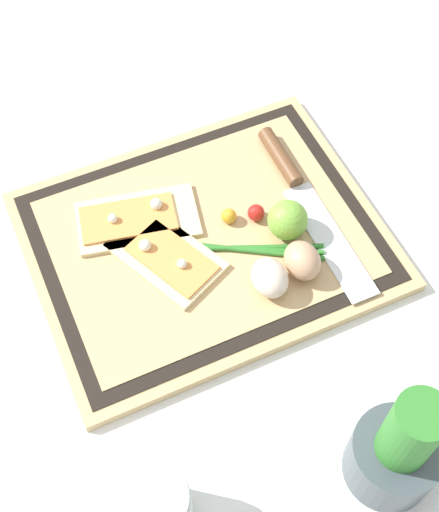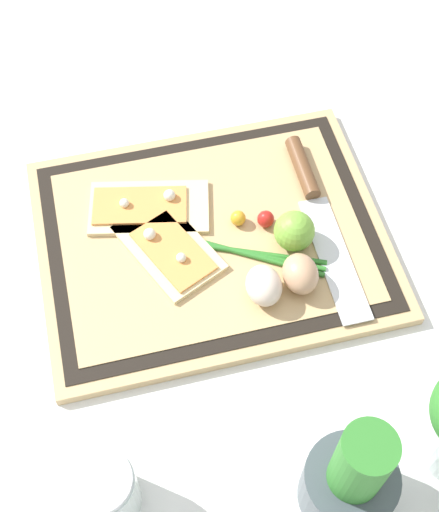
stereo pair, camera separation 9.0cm
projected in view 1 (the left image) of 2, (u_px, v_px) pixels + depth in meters
The scene contains 13 objects.
ground_plane at pixel (206, 244), 0.96m from camera, with size 6.00×6.00×0.00m, color silver.
cutting_board at pixel (205, 240), 0.95m from camera, with size 0.46×0.36×0.02m.
pizza_slice_near at pixel (136, 219), 0.95m from camera, with size 0.18×0.12×0.02m.
pizza_slice_far at pixel (167, 256), 0.92m from camera, with size 0.14×0.17×0.02m.
knife at pixel (296, 183), 0.98m from camera, with size 0.04×0.29×0.02m.
egg_brown at pixel (302, 261), 0.89m from camera, with size 0.04×0.05×0.04m, color tan.
egg_pink at pixel (270, 278), 0.88m from camera, with size 0.04×0.05×0.04m, color beige.
lime at pixel (288, 220), 0.92m from camera, with size 0.05×0.05×0.05m, color #70A838.
cherry_tomato_red at pixel (256, 212), 0.95m from camera, with size 0.02×0.02×0.02m, color red.
cherry_tomato_yellow at pixel (229, 216), 0.95m from camera, with size 0.02×0.02×0.02m, color gold.
scallion_bunch at pixel (227, 248), 0.93m from camera, with size 0.24×0.14×0.01m.
herb_pot at pixel (398, 451), 0.74m from camera, with size 0.10×0.10×0.18m.
sauce_jar at pixel (159, 509), 0.74m from camera, with size 0.07×0.07×0.09m.
Camera 1 is at (0.20, 0.48, 0.80)m, focal length 50.00 mm.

